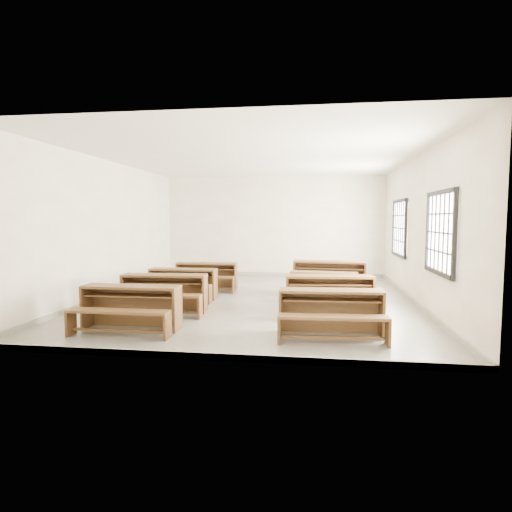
# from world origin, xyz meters

# --- Properties ---
(room) EXTENTS (8.50, 8.50, 3.20)m
(room) POSITION_xyz_m (0.09, 0.00, 2.14)
(room) COLOR gray
(room) RESTS_ON ground
(desk_set_0) EXTENTS (1.63, 0.85, 0.73)m
(desk_set_0) POSITION_xyz_m (-1.71, -2.91, 0.43)
(desk_set_0) COLOR brown
(desk_set_0) RESTS_ON ground
(desk_set_1) EXTENTS (1.71, 0.97, 0.75)m
(desk_set_1) POSITION_xyz_m (-1.62, -1.54, 0.43)
(desk_set_1) COLOR brown
(desk_set_1) RESTS_ON ground
(desk_set_2) EXTENTS (1.55, 0.81, 0.69)m
(desk_set_2) POSITION_xyz_m (-1.69, -0.14, 0.40)
(desk_set_2) COLOR brown
(desk_set_2) RESTS_ON ground
(desk_set_3) EXTENTS (1.60, 0.88, 0.70)m
(desk_set_3) POSITION_xyz_m (-1.46, 1.17, 0.41)
(desk_set_3) COLOR brown
(desk_set_3) RESTS_ON ground
(desk_set_4) EXTENTS (1.66, 0.91, 0.73)m
(desk_set_4) POSITION_xyz_m (1.57, -2.85, 0.43)
(desk_set_4) COLOR brown
(desk_set_4) RESTS_ON ground
(desk_set_5) EXTENTS (1.74, 1.00, 0.75)m
(desk_set_5) POSITION_xyz_m (1.61, -1.32, 0.44)
(desk_set_5) COLOR brown
(desk_set_5) RESTS_ON ground
(desk_set_6) EXTENTS (1.55, 0.92, 0.66)m
(desk_set_6) POSITION_xyz_m (1.52, -0.06, 0.39)
(desk_set_6) COLOR brown
(desk_set_6) RESTS_ON ground
(desk_set_7) EXTENTS (1.85, 1.09, 0.79)m
(desk_set_7) POSITION_xyz_m (1.68, 1.09, 0.46)
(desk_set_7) COLOR brown
(desk_set_7) RESTS_ON ground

